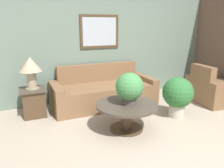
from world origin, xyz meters
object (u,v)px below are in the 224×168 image
object	(u,v)px
side_table	(34,102)
table_lamp	(31,67)
couch_main	(104,92)
potted_plant_floor	(178,94)
armchair	(213,90)
coffee_table	(127,111)
potted_plant_on_table	(130,88)

from	to	relation	value
side_table	table_lamp	world-z (taller)	table_lamp
couch_main	potted_plant_floor	world-z (taller)	couch_main
armchair	potted_plant_floor	world-z (taller)	armchair
couch_main	side_table	xyz separation A→B (m)	(-1.47, -0.04, -0.01)
couch_main	armchair	distance (m)	2.52
table_lamp	potted_plant_floor	distance (m)	2.82
coffee_table	potted_plant_floor	bearing A→B (deg)	4.69
side_table	table_lamp	distance (m)	0.68
couch_main	potted_plant_floor	distance (m)	1.60
side_table	potted_plant_on_table	distance (m)	1.95
coffee_table	side_table	distance (m)	1.86
couch_main	coffee_table	distance (m)	1.29
side_table	potted_plant_floor	size ratio (longest dim) A/B	0.71
table_lamp	couch_main	bearing A→B (deg)	1.72
couch_main	table_lamp	distance (m)	1.62
table_lamp	potted_plant_floor	bearing A→B (deg)	-24.43
couch_main	table_lamp	world-z (taller)	table_lamp
potted_plant_floor	couch_main	bearing A→B (deg)	131.41
armchair	potted_plant_floor	xyz separation A→B (m)	(-1.33, -0.35, 0.16)
potted_plant_on_table	side_table	bearing A→B (deg)	138.74
couch_main	potted_plant_on_table	world-z (taller)	potted_plant_on_table
coffee_table	side_table	xyz separation A→B (m)	(-1.39, 1.24, -0.05)
armchair	potted_plant_floor	size ratio (longest dim) A/B	1.35
coffee_table	potted_plant_on_table	bearing A→B (deg)	-13.41
armchair	coffee_table	distance (m)	2.50
table_lamp	coffee_table	bearing A→B (deg)	-41.82
armchair	side_table	distance (m)	3.93
armchair	potted_plant_on_table	xyz separation A→B (m)	(-2.43, -0.46, 0.45)
armchair	table_lamp	world-z (taller)	table_lamp
couch_main	coffee_table	size ratio (longest dim) A/B	2.19
armchair	side_table	bearing A→B (deg)	83.03
table_lamp	potted_plant_on_table	world-z (taller)	table_lamp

